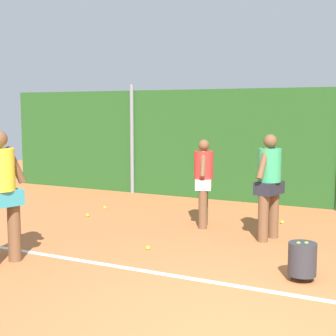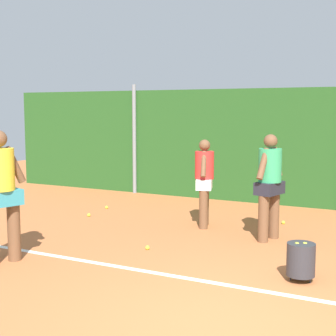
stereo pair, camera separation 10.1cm
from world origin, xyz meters
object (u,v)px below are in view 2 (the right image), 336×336
(tennis_ball_6, at_px, (89,215))
(tennis_ball_7, at_px, (107,207))
(player_midcourt, at_px, (270,181))
(tennis_ball_8, at_px, (283,222))
(player_foreground_near, at_px, (0,189))
(ball_hopper, at_px, (301,259))
(tennis_ball_5, at_px, (147,248))
(player_backcourt_far, at_px, (204,178))

(tennis_ball_6, height_order, tennis_ball_7, same)
(player_midcourt, relative_size, tennis_ball_8, 26.94)
(tennis_ball_8, bearing_deg, player_foreground_near, -124.57)
(tennis_ball_7, bearing_deg, tennis_ball_8, 4.58)
(ball_hopper, relative_size, tennis_ball_5, 7.78)
(tennis_ball_6, xyz_separation_m, tennis_ball_8, (3.71, 1.15, 0.00))
(player_midcourt, bearing_deg, tennis_ball_5, 148.24)
(player_backcourt_far, bearing_deg, player_foreground_near, -45.44)
(player_foreground_near, relative_size, player_midcourt, 1.07)
(ball_hopper, relative_size, tennis_ball_8, 7.78)
(player_backcourt_far, distance_m, tennis_ball_6, 2.61)
(player_backcourt_far, xyz_separation_m, tennis_ball_7, (-2.58, 0.57, -0.89))
(player_backcourt_far, relative_size, ball_hopper, 3.18)
(player_backcourt_far, distance_m, tennis_ball_8, 1.78)
(tennis_ball_5, bearing_deg, tennis_ball_6, 145.35)
(player_foreground_near, xyz_separation_m, tennis_ball_8, (2.94, 4.27, -1.03))
(tennis_ball_7, bearing_deg, tennis_ball_5, -45.06)
(tennis_ball_6, bearing_deg, tennis_ball_5, -34.65)
(player_foreground_near, height_order, tennis_ball_7, player_foreground_near)
(ball_hopper, bearing_deg, tennis_ball_7, 150.21)
(player_midcourt, bearing_deg, player_backcourt_far, 88.23)
(tennis_ball_5, relative_size, tennis_ball_6, 1.00)
(player_foreground_near, height_order, tennis_ball_6, player_foreground_near)
(player_foreground_near, xyz_separation_m, tennis_ball_5, (1.50, 1.54, -1.03))
(tennis_ball_6, distance_m, tennis_ball_8, 3.89)
(player_backcourt_far, bearing_deg, tennis_ball_7, -121.70)
(player_midcourt, distance_m, tennis_ball_8, 1.59)
(player_midcourt, height_order, player_backcourt_far, player_midcourt)
(ball_hopper, height_order, tennis_ball_5, ball_hopper)
(player_midcourt, bearing_deg, tennis_ball_8, 17.62)
(tennis_ball_7, bearing_deg, player_midcourt, -13.74)
(player_midcourt, relative_size, ball_hopper, 3.46)
(player_foreground_near, relative_size, tennis_ball_5, 28.77)
(player_backcourt_far, bearing_deg, player_midcourt, 54.79)
(tennis_ball_5, bearing_deg, player_midcourt, 43.98)
(tennis_ball_7, bearing_deg, tennis_ball_6, -80.85)
(player_backcourt_far, distance_m, tennis_ball_7, 2.79)
(tennis_ball_6, bearing_deg, player_midcourt, -1.74)
(tennis_ball_5, height_order, tennis_ball_6, same)
(ball_hopper, relative_size, tennis_ball_7, 7.78)
(tennis_ball_5, distance_m, tennis_ball_8, 3.08)
(player_midcourt, bearing_deg, tennis_ball_7, 90.53)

